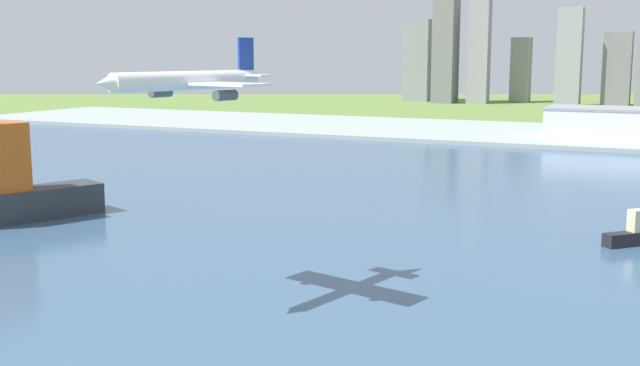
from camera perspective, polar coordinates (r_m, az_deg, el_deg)
ground_plane at (r=321.46m, az=10.39°, el=0.19°), size 2400.00×2400.00×0.00m
water_bay at (r=264.63m, az=7.09°, el=-1.67°), size 840.00×360.00×0.15m
industrial_pier at (r=506.11m, az=15.86°, el=3.44°), size 840.00×140.00×2.50m
airplane_landing at (r=154.40m, az=-9.61°, el=7.33°), size 34.11×39.97×12.06m
tugboat_small at (r=225.15m, az=22.10°, el=-3.34°), size 15.75×16.09×12.50m
warehouse_main at (r=476.90m, az=20.22°, el=4.12°), size 66.76×39.42×18.05m
distant_skyline at (r=822.82m, az=18.54°, el=8.96°), size 389.92×65.73×150.29m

